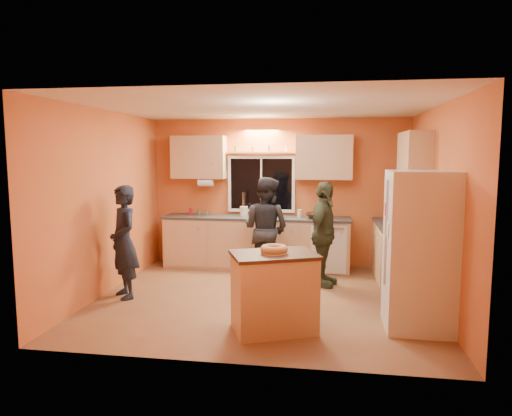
% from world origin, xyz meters
% --- Properties ---
extents(ground, '(4.50, 4.50, 0.00)m').
position_xyz_m(ground, '(0.00, 0.00, 0.00)').
color(ground, brown).
rests_on(ground, ground).
extents(room_shell, '(4.54, 4.04, 2.61)m').
position_xyz_m(room_shell, '(0.12, 0.41, 1.62)').
color(room_shell, '#D86337').
rests_on(room_shell, ground).
extents(back_counter, '(4.23, 0.62, 0.90)m').
position_xyz_m(back_counter, '(0.01, 1.70, 0.45)').
color(back_counter, tan).
rests_on(back_counter, ground).
extents(right_counter, '(0.62, 1.84, 0.90)m').
position_xyz_m(right_counter, '(1.95, 0.50, 0.45)').
color(right_counter, tan).
rests_on(right_counter, ground).
extents(refrigerator, '(0.72, 0.70, 1.80)m').
position_xyz_m(refrigerator, '(1.89, -0.80, 0.90)').
color(refrigerator, silver).
rests_on(refrigerator, ground).
extents(island, '(1.09, 0.93, 0.89)m').
position_xyz_m(island, '(0.28, -1.12, 0.45)').
color(island, tan).
rests_on(island, ground).
extents(bundt_pastry, '(0.31, 0.31, 0.09)m').
position_xyz_m(bundt_pastry, '(0.28, -1.12, 0.94)').
color(bundt_pastry, '#AF7547').
rests_on(bundt_pastry, island).
extents(person_left, '(0.66, 0.67, 1.56)m').
position_xyz_m(person_left, '(-1.90, -0.23, 0.78)').
color(person_left, black).
rests_on(person_left, ground).
extents(person_center, '(0.97, 0.88, 1.63)m').
position_xyz_m(person_center, '(-0.09, 0.97, 0.81)').
color(person_center, black).
rests_on(person_center, ground).
extents(person_right, '(0.62, 0.99, 1.58)m').
position_xyz_m(person_right, '(0.82, 0.76, 0.79)').
color(person_right, '#303622').
rests_on(person_right, ground).
extents(mixing_bowl, '(0.45, 0.45, 0.09)m').
position_xyz_m(mixing_bowl, '(0.70, 1.66, 0.95)').
color(mixing_bowl, black).
rests_on(mixing_bowl, back_counter).
extents(utensil_crock, '(0.14, 0.14, 0.17)m').
position_xyz_m(utensil_crock, '(-0.57, 1.74, 0.99)').
color(utensil_crock, beige).
rests_on(utensil_crock, back_counter).
extents(potted_plant, '(0.32, 0.30, 0.29)m').
position_xyz_m(potted_plant, '(2.02, 0.54, 1.04)').
color(potted_plant, gray).
rests_on(potted_plant, right_counter).
extents(red_box, '(0.16, 0.12, 0.07)m').
position_xyz_m(red_box, '(1.95, 0.58, 0.94)').
color(red_box, '#B41B2E').
rests_on(red_box, right_counter).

